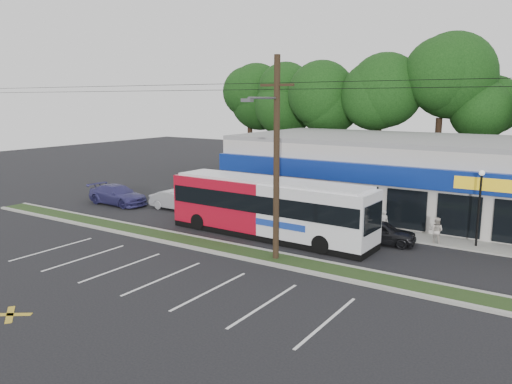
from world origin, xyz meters
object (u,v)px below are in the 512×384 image
object	(u,v)px
lamp_post	(480,199)
metrobus	(269,206)
car_blue	(118,195)
pedestrian_a	(383,223)
car_dark	(380,232)
pedestrian_b	(436,231)
utility_pole	(273,152)
car_silver	(177,200)

from	to	relation	value
lamp_post	metrobus	bearing A→B (deg)	-157.85
car_blue	pedestrian_a	world-z (taller)	pedestrian_a
car_dark	pedestrian_b	bearing A→B (deg)	-69.11
utility_pole	car_blue	bearing A→B (deg)	163.59
metrobus	pedestrian_b	distance (m)	9.42
car_silver	utility_pole	bearing A→B (deg)	-119.53
lamp_post	metrobus	distance (m)	11.44
car_dark	car_silver	size ratio (longest dim) A/B	0.92
utility_pole	pedestrian_a	bearing A→B (deg)	67.87
metrobus	pedestrian_a	world-z (taller)	metrobus
pedestrian_a	car_silver	bearing A→B (deg)	-18.68
car_blue	pedestrian_a	bearing A→B (deg)	-81.84
pedestrian_a	pedestrian_b	xyz separation A→B (m)	(3.09, -0.21, 0.00)
car_blue	car_dark	bearing A→B (deg)	-86.97
metrobus	car_dark	xyz separation A→B (m)	(5.92, 2.22, -1.15)
lamp_post	pedestrian_a	distance (m)	5.44
utility_pole	car_blue	size ratio (longest dim) A/B	9.74
car_dark	car_silver	world-z (taller)	car_silver
pedestrian_b	utility_pole	bearing A→B (deg)	53.88
utility_pole	lamp_post	xyz separation A→B (m)	(8.17, 7.87, -2.74)
car_silver	car_blue	bearing A→B (deg)	99.91
utility_pole	pedestrian_a	world-z (taller)	utility_pole
utility_pole	pedestrian_b	distance (m)	10.67
car_silver	pedestrian_b	xyz separation A→B (m)	(18.00, 1.29, 0.07)
pedestrian_a	pedestrian_b	world-z (taller)	pedestrian_b
lamp_post	car_blue	bearing A→B (deg)	-173.40
metrobus	car_dark	distance (m)	6.42
metrobus	pedestrian_b	world-z (taller)	metrobus
metrobus	pedestrian_b	xyz separation A→B (m)	(8.57, 3.79, -1.05)
car_dark	pedestrian_a	size ratio (longest dim) A/B	2.56
utility_pole	lamp_post	world-z (taller)	utility_pole
metrobus	car_dark	bearing A→B (deg)	22.33
pedestrian_a	pedestrian_b	bearing A→B (deg)	151.62
pedestrian_a	car_blue	bearing A→B (deg)	-17.01
car_silver	metrobus	bearing A→B (deg)	-107.20
car_dark	car_silver	xyz separation A→B (m)	(-15.35, 0.28, 0.03)
utility_pole	metrobus	xyz separation A→B (m)	(-2.40, 3.57, -3.60)
car_dark	pedestrian_a	xyz separation A→B (m)	(-0.44, 1.78, 0.10)
car_blue	pedestrian_b	bearing A→B (deg)	-83.35
pedestrian_b	car_silver	bearing A→B (deg)	7.94
car_silver	car_blue	world-z (taller)	car_blue
lamp_post	metrobus	size ratio (longest dim) A/B	0.33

